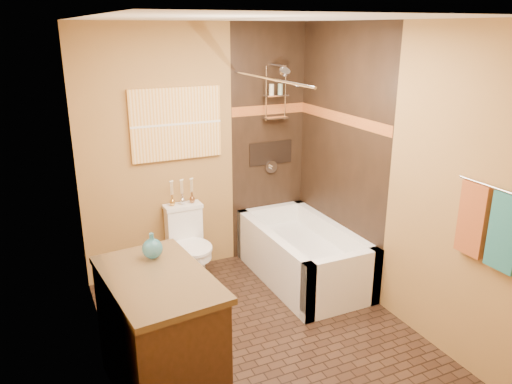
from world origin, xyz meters
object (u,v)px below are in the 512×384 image
bathtub (302,258)px  vanity (160,336)px  sunset_painting (176,124)px  toilet (189,244)px

bathtub → vanity: size_ratio=1.38×
sunset_painting → vanity: sunset_painting is taller
bathtub → toilet: (-1.03, 0.47, 0.16)m
bathtub → sunset_painting: bearing=145.0°
toilet → vanity: 1.67m
bathtub → toilet: bearing=155.5°
sunset_painting → vanity: (-0.69, -1.77, -1.09)m
sunset_painting → bathtub: 1.83m
toilet → sunset_painting: bearing=89.6°
sunset_painting → toilet: size_ratio=1.21×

